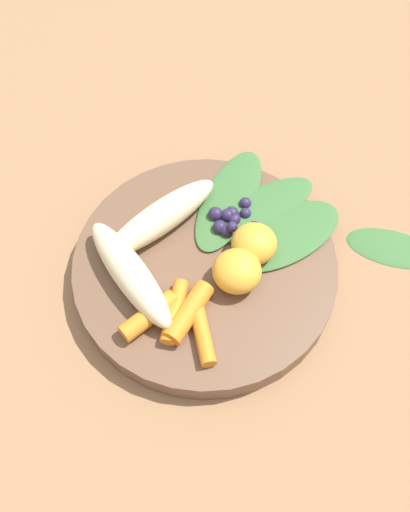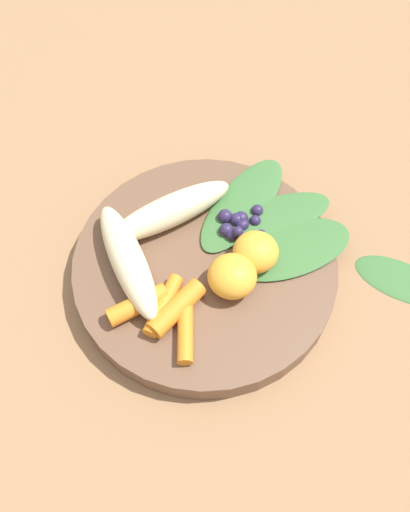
{
  "view_description": "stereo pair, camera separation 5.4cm",
  "coord_description": "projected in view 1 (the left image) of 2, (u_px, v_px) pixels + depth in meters",
  "views": [
    {
      "loc": [
        -0.01,
        0.28,
        0.5
      ],
      "look_at": [
        0.0,
        0.0,
        0.04
      ],
      "focal_mm": 39.73,
      "sensor_mm": 36.0,
      "label": 1
    },
    {
      "loc": [
        -0.06,
        0.27,
        0.5
      ],
      "look_at": [
        0.0,
        0.0,
        0.04
      ],
      "focal_mm": 39.73,
      "sensor_mm": 36.0,
      "label": 2
    }
  ],
  "objects": [
    {
      "name": "carrot_front",
      "position": [
        149.0,
        316.0,
        0.51
      ],
      "size": [
        0.05,
        0.05,
        0.02
      ],
      "primitive_type": "cylinder",
      "rotation": [
        0.0,
        1.57,
        7.02
      ],
      "color": "orange",
      "rests_on": "bowl"
    },
    {
      "name": "carrot_mid_left",
      "position": [
        175.0,
        312.0,
        0.52
      ],
      "size": [
        0.02,
        0.06,
        0.01
      ],
      "primitive_type": "cylinder",
      "rotation": [
        0.0,
        1.57,
        7.69
      ],
      "color": "orange",
      "rests_on": "bowl"
    },
    {
      "name": "kale_leaf_left",
      "position": [
        285.0,
        235.0,
        0.57
      ],
      "size": [
        0.14,
        0.12,
        0.0
      ],
      "primitive_type": "ellipsoid",
      "rotation": [
        0.0,
        0.0,
        10.01
      ],
      "color": "#3D7038",
      "rests_on": "bowl"
    },
    {
      "name": "carrot_mid_right",
      "position": [
        189.0,
        312.0,
        0.52
      ],
      "size": [
        0.05,
        0.06,
        0.02
      ],
      "primitive_type": "cylinder",
      "rotation": [
        0.0,
        1.57,
        7.35
      ],
      "color": "orange",
      "rests_on": "bowl"
    },
    {
      "name": "kale_leaf_rear",
      "position": [
        229.0,
        199.0,
        0.59
      ],
      "size": [
        0.1,
        0.15,
        0.0
      ],
      "primitive_type": "ellipsoid",
      "rotation": [
        0.0,
        0.0,
        10.64
      ],
      "color": "#3D7038",
      "rests_on": "bowl"
    },
    {
      "name": "kale_leaf_stray",
      "position": [
        393.0,
        247.0,
        0.59
      ],
      "size": [
        0.1,
        0.07,
        0.01
      ],
      "primitive_type": "ellipsoid",
      "rotation": [
        0.0,
        0.0,
        2.89
      ],
      "color": "#3D7038",
      "rests_on": "ground_plane"
    },
    {
      "name": "banana_peeled_left",
      "position": [
        130.0,
        273.0,
        0.53
      ],
      "size": [
        0.11,
        0.13,
        0.03
      ],
      "primitive_type": "ellipsoid",
      "rotation": [
        0.0,
        0.0,
        8.49
      ],
      "color": "beige",
      "rests_on": "bowl"
    },
    {
      "name": "orange_segment_far",
      "position": [
        237.0,
        271.0,
        0.53
      ],
      "size": [
        0.05,
        0.05,
        0.03
      ],
      "primitive_type": "ellipsoid",
      "color": "#F4A833",
      "rests_on": "bowl"
    },
    {
      "name": "banana_peeled_right",
      "position": [
        161.0,
        217.0,
        0.56
      ],
      "size": [
        0.12,
        0.11,
        0.03
      ],
      "primitive_type": "ellipsoid",
      "rotation": [
        0.0,
        0.0,
        7.02
      ],
      "color": "beige",
      "rests_on": "bowl"
    },
    {
      "name": "bowl",
      "position": [
        205.0,
        268.0,
        0.56
      ],
      "size": [
        0.26,
        0.26,
        0.03
      ],
      "primitive_type": "cylinder",
      "color": "brown",
      "rests_on": "ground_plane"
    },
    {
      "name": "kale_leaf_right",
      "position": [
        257.0,
        210.0,
        0.58
      ],
      "size": [
        0.14,
        0.12,
        0.0
      ],
      "primitive_type": "ellipsoid",
      "rotation": [
        0.0,
        0.0,
        10.02
      ],
      "color": "#3D7038",
      "rests_on": "bowl"
    },
    {
      "name": "carrot_rear",
      "position": [
        208.0,
        335.0,
        0.51
      ],
      "size": [
        0.03,
        0.06,
        0.01
      ],
      "primitive_type": "cylinder",
      "rotation": [
        0.0,
        1.57,
        8.09
      ],
      "color": "orange",
      "rests_on": "bowl"
    },
    {
      "name": "blueberry_pile",
      "position": [
        231.0,
        220.0,
        0.57
      ],
      "size": [
        0.05,
        0.05,
        0.02
      ],
      "color": "#2D234C",
      "rests_on": "bowl"
    },
    {
      "name": "orange_segment_near",
      "position": [
        254.0,
        244.0,
        0.54
      ],
      "size": [
        0.04,
        0.04,
        0.03
      ],
      "primitive_type": "ellipsoid",
      "color": "#F4A833",
      "rests_on": "bowl"
    },
    {
      "name": "ground_plane",
      "position": [
        205.0,
        274.0,
        0.58
      ],
      "size": [
        2.4,
        2.4,
        0.0
      ],
      "primitive_type": "plane",
      "color": "#99704C"
    }
  ]
}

